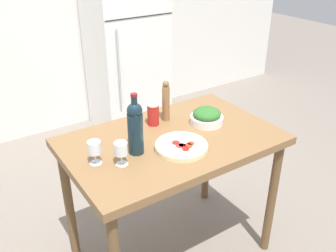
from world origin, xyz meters
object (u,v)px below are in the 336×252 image
at_px(refrigerator, 127,49).
at_px(pepper_mill, 166,101).
at_px(salt_canister, 153,114).
at_px(homemade_pizza, 181,146).
at_px(wine_glass_near, 121,150).
at_px(salad_bowl, 207,117).
at_px(wine_glass_far, 94,149).
at_px(wine_bottle, 135,127).

relative_size(refrigerator, pepper_mill, 6.56).
height_order(refrigerator, salt_canister, refrigerator).
height_order(refrigerator, homemade_pizza, refrigerator).
bearing_deg(refrigerator, wine_glass_near, -118.46).
relative_size(salad_bowl, homemade_pizza, 0.70).
height_order(homemade_pizza, salt_canister, salt_canister).
xyz_separation_m(wine_glass_near, salt_canister, (0.37, 0.29, -0.02)).
height_order(refrigerator, pepper_mill, refrigerator).
bearing_deg(refrigerator, wine_glass_far, -121.94).
bearing_deg(pepper_mill, homemade_pizza, -109.88).
bearing_deg(wine_glass_near, wine_bottle, 27.63).
relative_size(homemade_pizza, salt_canister, 2.07).
relative_size(wine_bottle, wine_glass_far, 2.67).
xyz_separation_m(wine_bottle, wine_glass_far, (-0.23, 0.02, -0.07)).
bearing_deg(homemade_pizza, salt_canister, 85.98).
height_order(pepper_mill, salad_bowl, pepper_mill).
height_order(wine_bottle, pepper_mill, wine_bottle).
relative_size(wine_glass_far, homemade_pizza, 0.44).
bearing_deg(pepper_mill, wine_bottle, -145.35).
height_order(refrigerator, wine_glass_near, refrigerator).
relative_size(refrigerator, wine_glass_near, 13.39).
xyz_separation_m(pepper_mill, homemade_pizza, (-0.12, -0.35, -0.11)).
bearing_deg(salad_bowl, wine_bottle, -173.35).
bearing_deg(pepper_mill, salt_canister, -174.27).
xyz_separation_m(wine_glass_near, wine_glass_far, (-0.11, 0.08, 0.00)).
bearing_deg(wine_glass_far, salt_canister, 23.92).
distance_m(wine_glass_far, pepper_mill, 0.62).
distance_m(pepper_mill, salad_bowl, 0.27).
xyz_separation_m(wine_glass_far, homemade_pizza, (0.45, -0.12, -0.07)).
relative_size(salad_bowl, salt_canister, 1.44).
height_order(wine_glass_far, salad_bowl, wine_glass_far).
distance_m(wine_glass_near, homemade_pizza, 0.35).
distance_m(refrigerator, homemade_pizza, 2.12).
distance_m(wine_bottle, wine_glass_far, 0.24).
distance_m(pepper_mill, homemade_pizza, 0.38).
xyz_separation_m(refrigerator, pepper_mill, (-0.59, -1.65, 0.16)).
bearing_deg(salt_canister, salad_bowl, -30.57).
height_order(wine_bottle, salad_bowl, wine_bottle).
bearing_deg(homemade_pizza, refrigerator, 70.27).
bearing_deg(pepper_mill, salad_bowl, -44.15).
height_order(pepper_mill, salt_canister, pepper_mill).
bearing_deg(wine_glass_far, pepper_mill, 20.96).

